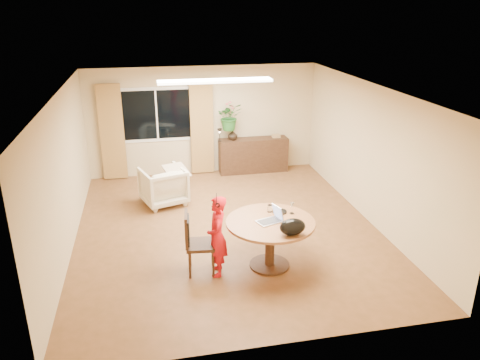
# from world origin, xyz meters

# --- Properties ---
(floor) EXTENTS (6.50, 6.50, 0.00)m
(floor) POSITION_xyz_m (0.00, 0.00, 0.00)
(floor) COLOR brown
(floor) RESTS_ON ground
(ceiling) EXTENTS (6.50, 6.50, 0.00)m
(ceiling) POSITION_xyz_m (0.00, 0.00, 2.60)
(ceiling) COLOR white
(ceiling) RESTS_ON wall_back
(wall_back) EXTENTS (5.50, 0.00, 5.50)m
(wall_back) POSITION_xyz_m (0.00, 3.25, 1.30)
(wall_back) COLOR #DABA8D
(wall_back) RESTS_ON floor
(wall_left) EXTENTS (0.00, 6.50, 6.50)m
(wall_left) POSITION_xyz_m (-2.75, 0.00, 1.30)
(wall_left) COLOR #DABA8D
(wall_left) RESTS_ON floor
(wall_right) EXTENTS (0.00, 6.50, 6.50)m
(wall_right) POSITION_xyz_m (2.75, 0.00, 1.30)
(wall_right) COLOR #DABA8D
(wall_right) RESTS_ON floor
(window) EXTENTS (1.70, 0.03, 1.30)m
(window) POSITION_xyz_m (-1.10, 3.23, 1.50)
(window) COLOR white
(window) RESTS_ON wall_back
(curtain_left) EXTENTS (0.55, 0.08, 2.25)m
(curtain_left) POSITION_xyz_m (-2.15, 3.15, 1.15)
(curtain_left) COLOR olive
(curtain_left) RESTS_ON wall_back
(curtain_right) EXTENTS (0.55, 0.08, 2.25)m
(curtain_right) POSITION_xyz_m (-0.05, 3.15, 1.15)
(curtain_right) COLOR olive
(curtain_right) RESTS_ON wall_back
(ceiling_panel) EXTENTS (2.20, 0.35, 0.05)m
(ceiling_panel) POSITION_xyz_m (0.00, 1.20, 2.57)
(ceiling_panel) COLOR white
(ceiling_panel) RESTS_ON ceiling
(dining_table) EXTENTS (1.39, 1.39, 0.79)m
(dining_table) POSITION_xyz_m (0.43, -1.42, 0.62)
(dining_table) COLOR brown
(dining_table) RESTS_ON floor
(dining_chair) EXTENTS (0.53, 0.49, 1.01)m
(dining_chair) POSITION_xyz_m (-0.66, -1.38, 0.51)
(dining_chair) COLOR black
(dining_chair) RESTS_ON floor
(child) EXTENTS (0.51, 0.37, 1.29)m
(child) POSITION_xyz_m (-0.42, -1.47, 0.64)
(child) COLOR #B82A0E
(child) RESTS_ON floor
(laptop) EXTENTS (0.44, 0.36, 0.25)m
(laptop) POSITION_xyz_m (0.40, -1.45, 0.92)
(laptop) COLOR #B7B7BC
(laptop) RESTS_ON dining_table
(tumbler) EXTENTS (0.10, 0.10, 0.12)m
(tumbler) POSITION_xyz_m (0.51, -1.09, 0.85)
(tumbler) COLOR white
(tumbler) RESTS_ON dining_table
(wine_glass) EXTENTS (0.07, 0.07, 0.20)m
(wine_glass) POSITION_xyz_m (0.84, -1.22, 0.89)
(wine_glass) COLOR white
(wine_glass) RESTS_ON dining_table
(pot_lid) EXTENTS (0.25, 0.25, 0.04)m
(pot_lid) POSITION_xyz_m (0.66, -1.14, 0.81)
(pot_lid) COLOR white
(pot_lid) RESTS_ON dining_table
(handbag) EXTENTS (0.40, 0.26, 0.26)m
(handbag) POSITION_xyz_m (0.62, -1.93, 0.92)
(handbag) COLOR black
(handbag) RESTS_ON dining_table
(armchair) EXTENTS (1.06, 1.08, 0.79)m
(armchair) POSITION_xyz_m (-1.10, 1.44, 0.39)
(armchair) COLOR beige
(armchair) RESTS_ON floor
(throw) EXTENTS (0.61, 0.67, 0.03)m
(throw) POSITION_xyz_m (-0.81, 1.40, 0.80)
(throw) COLOR beige
(throw) RESTS_ON armchair
(sideboard) EXTENTS (1.70, 0.41, 0.85)m
(sideboard) POSITION_xyz_m (1.19, 3.01, 0.42)
(sideboard) COLOR black
(sideboard) RESTS_ON floor
(vase) EXTENTS (0.29, 0.29, 0.25)m
(vase) POSITION_xyz_m (0.67, 3.01, 0.97)
(vase) COLOR black
(vase) RESTS_ON sideboard
(bouquet) EXTENTS (0.60, 0.52, 0.66)m
(bouquet) POSITION_xyz_m (0.61, 3.01, 1.43)
(bouquet) COLOR #316E29
(bouquet) RESTS_ON vase
(book_stack) EXTENTS (0.21, 0.16, 0.08)m
(book_stack) POSITION_xyz_m (1.77, 3.01, 0.89)
(book_stack) COLOR #93734A
(book_stack) RESTS_ON sideboard
(desk_lamp) EXTENTS (0.14, 0.14, 0.32)m
(desk_lamp) POSITION_xyz_m (0.35, 2.96, 1.01)
(desk_lamp) COLOR black
(desk_lamp) RESTS_ON sideboard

